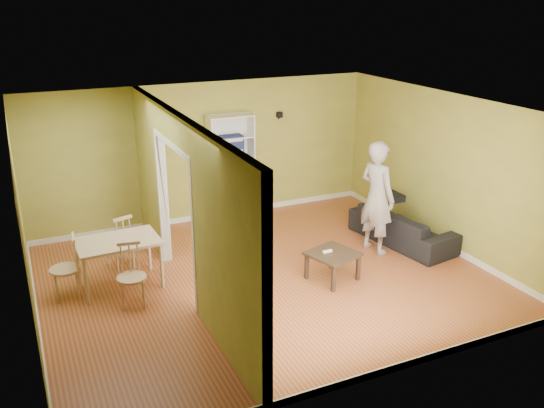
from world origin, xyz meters
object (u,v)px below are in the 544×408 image
Objects in this scene: coffee_table at (333,257)px; chair_left at (65,268)px; chair_far at (119,241)px; chair_near at (131,276)px; dining_table at (118,245)px; person at (378,188)px; sofa at (403,222)px; bookshelf at (230,167)px.

coffee_table is 3.86m from chair_left.
chair_far is (-2.82, 1.76, 0.08)m from coffee_table.
chair_far is (0.88, 0.66, -0.02)m from chair_left.
chair_left is 1.04× the size of chair_near.
chair_left is (-0.76, -0.03, -0.19)m from dining_table.
chair_near is (-2.90, 0.49, 0.07)m from coffee_table.
dining_table is at bearing 71.39° from person.
chair_far reaches higher than dining_table.
sofa is at bearing -94.78° from person.
dining_table is at bearing 103.73° from chair_near.
chair_near is (0.81, -0.61, -0.02)m from chair_left.
dining_table reaches higher than coffee_table.
chair_left is (-4.88, 0.47, -0.65)m from person.
sofa is 2.20× the size of chair_far.
person is at bearing 11.38° from chair_near.
bookshelf is at bearing 38.05° from dining_table.
sofa is 4.74m from chair_far.
bookshelf reaches higher than sofa.
chair_left reaches higher than chair_near.
sofa is 4.77m from dining_table.
sofa reaches higher than coffee_table.
person is at bearing 28.15° from coffee_table.
chair_far is at bearing 147.99° from coffee_table.
bookshelf is 3.17m from dining_table.
chair_far reaches higher than chair_near.
chair_near is (-4.70, -0.22, 0.07)m from sofa.
bookshelf is (-2.27, 2.36, 0.63)m from sofa.
chair_far reaches higher than coffee_table.
coffee_table is 0.71× the size of chair_left.
chair_left reaches higher than sofa.
person is 2.48× the size of chair_far.
sofa is at bearing 12.03° from chair_near.
coffee_table is at bearing 76.62° from chair_left.
chair_far is at bearing 130.09° from chair_left.
person reaches higher than bookshelf.
person is 1.10× the size of bookshelf.
coffee_table is 0.56× the size of dining_table.
bookshelf reaches higher than chair_near.
sofa is 0.89× the size of person.
person is (-0.62, -0.08, 0.73)m from sofa.
chair_near reaches higher than dining_table.
person is 1.53m from coffee_table.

